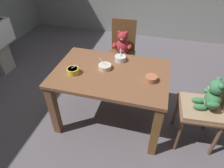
# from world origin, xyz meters

# --- Properties ---
(ground_plane) EXTENTS (5.20, 5.20, 0.04)m
(ground_plane) POSITION_xyz_m (0.00, 0.00, -0.02)
(ground_plane) COLOR slate
(dining_table) EXTENTS (1.19, 0.80, 0.70)m
(dining_table) POSITION_xyz_m (0.00, 0.00, 0.57)
(dining_table) COLOR brown
(dining_table) RESTS_ON ground_plane
(teddy_chair_far_center) EXTENTS (0.39, 0.39, 0.93)m
(teddy_chair_far_center) POSITION_xyz_m (-0.06, 0.80, 0.55)
(teddy_chair_far_center) COLOR brown
(teddy_chair_far_center) RESTS_ON ground_plane
(teddy_chair_near_right) EXTENTS (0.45, 0.45, 0.85)m
(teddy_chair_near_right) POSITION_xyz_m (0.99, -0.05, 0.54)
(teddy_chair_near_right) COLOR brown
(teddy_chair_near_right) RESTS_ON ground_plane
(porridge_bowl_yellow_near_left) EXTENTS (0.13, 0.12, 0.12)m
(porridge_bowl_yellow_near_left) POSITION_xyz_m (-0.37, -0.12, 0.74)
(porridge_bowl_yellow_near_left) COLOR yellow
(porridge_bowl_yellow_near_left) RESTS_ON dining_table
(porridge_bowl_white_far_center) EXTENTS (0.12, 0.13, 0.12)m
(porridge_bowl_white_far_center) POSITION_xyz_m (0.04, 0.24, 0.73)
(porridge_bowl_white_far_center) COLOR silver
(porridge_bowl_white_far_center) RESTS_ON dining_table
(porridge_bowl_cream_center) EXTENTS (0.15, 0.14, 0.12)m
(porridge_bowl_cream_center) POSITION_xyz_m (-0.08, 0.05, 0.73)
(porridge_bowl_cream_center) COLOR beige
(porridge_bowl_cream_center) RESTS_ON dining_table
(porridge_bowl_terracotta_near_right) EXTENTS (0.12, 0.12, 0.05)m
(porridge_bowl_terracotta_near_right) POSITION_xyz_m (0.42, -0.04, 0.73)
(porridge_bowl_terracotta_near_right) COLOR #BE6E46
(porridge_bowl_terracotta_near_right) RESTS_ON dining_table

